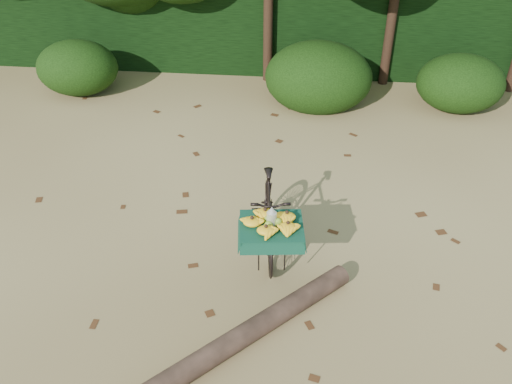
# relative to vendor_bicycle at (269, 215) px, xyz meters

# --- Properties ---
(ground) EXTENTS (80.00, 80.00, 0.00)m
(ground) POSITION_rel_vendor_bicycle_xyz_m (-0.95, -0.17, -0.49)
(ground) COLOR tan
(ground) RESTS_ON ground
(vendor_bicycle) EXTENTS (0.76, 1.73, 0.96)m
(vendor_bicycle) POSITION_rel_vendor_bicycle_xyz_m (0.00, 0.00, 0.00)
(vendor_bicycle) COLOR black
(vendor_bicycle) RESTS_ON ground
(fallen_log) EXTENTS (2.40, 2.35, 0.23)m
(fallen_log) POSITION_rel_vendor_bicycle_xyz_m (-0.24, -1.62, -0.38)
(fallen_log) COLOR brown
(fallen_log) RESTS_ON ground
(hedge_backdrop) EXTENTS (26.00, 1.80, 1.80)m
(hedge_backdrop) POSITION_rel_vendor_bicycle_xyz_m (-0.95, 6.13, 0.41)
(hedge_backdrop) COLOR black
(hedge_backdrop) RESTS_ON ground
(bush_clumps) EXTENTS (8.80, 1.70, 0.90)m
(bush_clumps) POSITION_rel_vendor_bicycle_xyz_m (-0.45, 4.13, -0.04)
(bush_clumps) COLOR black
(bush_clumps) RESTS_ON ground
(leaf_litter) EXTENTS (7.00, 7.30, 0.01)m
(leaf_litter) POSITION_rel_vendor_bicycle_xyz_m (-0.95, 0.48, -0.48)
(leaf_litter) COLOR #482813
(leaf_litter) RESTS_ON ground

